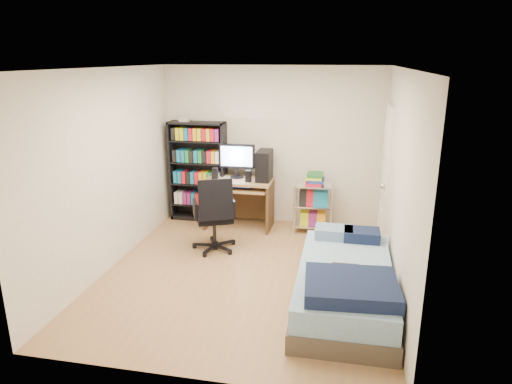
% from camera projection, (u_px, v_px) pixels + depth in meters
% --- Properties ---
extents(room, '(3.58, 4.08, 2.58)m').
position_uv_depth(room, '(245.00, 177.00, 5.39)').
color(room, '#A17750').
rests_on(room, ground).
extents(media_shelf, '(0.91, 0.30, 1.69)m').
position_uv_depth(media_shelf, '(198.00, 170.00, 7.45)').
color(media_shelf, black).
rests_on(media_shelf, room).
extents(computer_desk, '(1.04, 0.61, 1.31)m').
position_uv_depth(computer_desk, '(246.00, 183.00, 7.16)').
color(computer_desk, tan).
rests_on(computer_desk, room).
extents(office_chair, '(0.84, 0.84, 1.07)m').
position_uv_depth(office_chair, '(215.00, 227.00, 6.34)').
color(office_chair, black).
rests_on(office_chair, room).
extents(wire_cart, '(0.58, 0.42, 0.93)m').
position_uv_depth(wire_cart, '(314.00, 193.00, 6.98)').
color(wire_cart, silver).
rests_on(wire_cart, room).
extents(bed, '(1.03, 2.05, 0.58)m').
position_uv_depth(bed, '(345.00, 284.00, 4.94)').
color(bed, '#4E453A').
rests_on(bed, room).
extents(door, '(0.12, 0.80, 2.00)m').
position_uv_depth(door, '(386.00, 177.00, 6.40)').
color(door, white).
rests_on(door, room).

